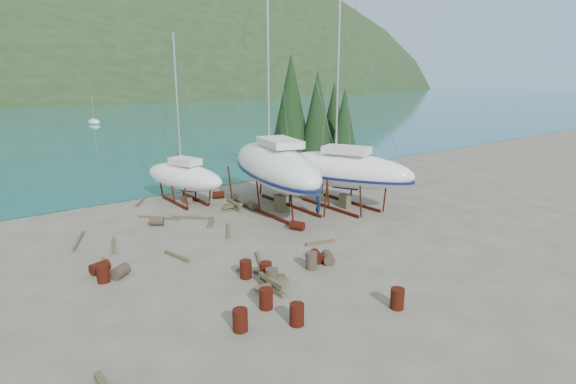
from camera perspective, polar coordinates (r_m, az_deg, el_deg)
ground at (r=26.15m, az=-0.04°, el=-6.61°), size 600.00×600.00×0.00m
far_house_right at (r=214.28m, az=-25.69°, el=11.22°), size 6.60×5.60×5.60m
cypress_near_right at (r=41.78m, az=3.72°, el=9.41°), size 3.60×3.60×10.00m
cypress_mid_right at (r=41.41m, az=7.12°, el=8.08°), size 3.06×3.06×8.50m
cypress_back_left at (r=42.31m, az=0.37°, el=10.69°), size 4.14×4.14×11.50m
cypress_far_right at (r=44.57m, az=5.81°, el=8.93°), size 3.24×3.24×9.00m
moored_boat_mid at (r=102.88m, az=-23.41°, el=8.16°), size 2.00×5.00×6.05m
large_sailboat_near at (r=32.00m, az=-1.70°, el=3.40°), size 6.83×13.49×20.40m
large_sailboat_far at (r=33.23m, az=6.73°, el=2.90°), size 7.35×11.24×17.24m
small_sailboat_shore at (r=35.14m, az=-13.09°, el=1.97°), size 4.62×8.18×12.47m
worker at (r=31.12m, az=3.86°, el=-1.67°), size 0.54×0.66×1.57m
drum_0 at (r=17.75m, az=-6.09°, el=-15.86°), size 0.58×0.58×0.88m
drum_1 at (r=23.59m, az=5.08°, el=-8.30°), size 0.95×1.05×0.58m
drum_2 at (r=24.20m, az=-22.78°, el=-8.83°), size 1.01×0.80×0.58m
drum_3 at (r=18.02m, az=1.12°, el=-15.27°), size 0.58×0.58×0.88m
drum_4 at (r=36.16m, az=-8.82°, el=-0.35°), size 1.02×0.84×0.58m
drum_5 at (r=22.77m, az=2.98°, el=-8.71°), size 0.58×0.58×0.88m
drum_6 at (r=28.37m, az=1.18°, el=-4.29°), size 0.90×1.04×0.58m
drum_7 at (r=19.68m, az=13.71°, el=-13.01°), size 0.58×0.58×0.88m
drum_8 at (r=23.07m, az=-22.42°, el=-9.52°), size 0.58×0.58×0.88m
drum_9 at (r=30.48m, az=-16.33°, el=-3.55°), size 1.05×0.96×0.58m
drum_10 at (r=21.62m, az=-2.83°, el=-10.01°), size 0.58×0.58×0.88m
drum_11 at (r=32.76m, az=-4.55°, el=-1.76°), size 0.67×0.94×0.58m
drum_12 at (r=23.70m, az=3.61°, el=-8.16°), size 0.90×1.04×0.58m
drum_13 at (r=19.16m, az=-2.81°, el=-13.37°), size 0.58×0.58×0.88m
drum_14 at (r=21.89m, az=-5.38°, el=-9.74°), size 0.58×0.58×0.88m
drum_15 at (r=23.37m, az=-20.51°, el=-9.43°), size 1.05×0.99×0.58m
drum_16 at (r=20.94m, az=-2.08°, el=-10.84°), size 0.58×0.58×0.88m
timber_0 at (r=31.86m, az=-16.09°, el=-3.17°), size 1.97×2.36×0.14m
timber_2 at (r=27.54m, az=-21.24°, el=-6.32°), size 0.85×2.37×0.19m
timber_3 at (r=23.46m, az=-3.58°, el=-8.97°), size 1.46×2.71×0.15m
timber_5 at (r=22.34m, az=-3.49°, el=-10.19°), size 1.64×2.12×0.16m
timber_6 at (r=36.06m, az=-6.72°, el=-0.64°), size 1.03×1.76×0.19m
timber_7 at (r=26.14m, az=4.11°, el=-6.45°), size 1.80×0.63×0.17m
timber_8 at (r=30.05m, az=-9.76°, el=-3.82°), size 1.25×1.76×0.19m
timber_9 at (r=36.18m, az=-18.28°, el=-1.26°), size 1.40×1.94×0.15m
timber_10 at (r=31.31m, az=-12.06°, el=-3.21°), size 2.16×2.17×0.16m
timber_11 at (r=28.36m, az=-7.60°, el=-4.88°), size 1.47×2.40×0.15m
timber_12 at (r=24.94m, az=-13.92°, el=-7.91°), size 0.61×2.02×0.17m
timber_13 at (r=16.29m, az=-22.57°, el=-21.43°), size 0.23×1.02×0.22m
timber_15 at (r=29.12m, az=-25.07°, el=-5.64°), size 1.37×3.04×0.15m
timber_17 at (r=24.88m, az=-22.22°, el=-8.65°), size 0.59×2.16×0.16m
timber_pile_fore at (r=20.64m, az=-2.11°, el=-11.66°), size 1.80×1.80×0.60m
timber_pile_aft at (r=32.93m, az=-6.88°, el=-1.72°), size 1.80×1.80×0.60m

